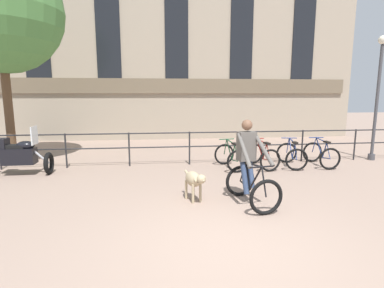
{
  "coord_description": "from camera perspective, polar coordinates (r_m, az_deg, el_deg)",
  "views": [
    {
      "loc": [
        -1.02,
        -4.04,
        2.21
      ],
      "look_at": [
        -0.2,
        2.86,
        1.05
      ],
      "focal_mm": 28.0,
      "sensor_mm": 36.0,
      "label": 1
    }
  ],
  "objects": [
    {
      "name": "ground_plane",
      "position": [
        4.72,
        6.9,
        -18.51
      ],
      "size": [
        60.0,
        60.0,
        0.0
      ],
      "primitive_type": "plane",
      "color": "gray"
    },
    {
      "name": "canal_railing",
      "position": [
        9.42,
        -0.48,
        0.3
      ],
      "size": [
        15.05,
        0.05,
        1.05
      ],
      "color": "#232326",
      "rests_on": "ground_plane"
    },
    {
      "name": "building_facade",
      "position": [
        15.41,
        -3.06,
        21.53
      ],
      "size": [
        18.0,
        0.72,
        10.92
      ],
      "color": "gray",
      "rests_on": "ground_plane"
    },
    {
      "name": "cyclist_with_bike",
      "position": [
        6.2,
        10.91,
        -4.19
      ],
      "size": [
        0.86,
        1.27,
        1.7
      ],
      "rotation": [
        0.0,
        0.0,
        0.16
      ],
      "color": "black",
      "rests_on": "ground_plane"
    },
    {
      "name": "dog",
      "position": [
        6.23,
        0.45,
        -6.88
      ],
      "size": [
        0.43,
        0.83,
        0.64
      ],
      "rotation": [
        0.0,
        0.0,
        0.36
      ],
      "color": "tan",
      "rests_on": "ground_plane"
    },
    {
      "name": "parked_motorcycle",
      "position": [
        9.48,
        -30.13,
        -1.83
      ],
      "size": [
        1.64,
        0.64,
        1.35
      ],
      "rotation": [
        0.0,
        0.0,
        1.58
      ],
      "color": "black",
      "rests_on": "ground_plane"
    },
    {
      "name": "parked_bicycle_near_lamp",
      "position": [
        9.05,
        7.37,
        -2.41
      ],
      "size": [
        0.81,
        1.19,
        0.86
      ],
      "rotation": [
        0.0,
        0.0,
        3.29
      ],
      "color": "black",
      "rests_on": "ground_plane"
    },
    {
      "name": "parked_bicycle_mid_left",
      "position": [
        9.33,
        13.09,
        -2.22
      ],
      "size": [
        0.82,
        1.2,
        0.86
      ],
      "rotation": [
        0.0,
        0.0,
        3.29
      ],
      "color": "black",
      "rests_on": "ground_plane"
    },
    {
      "name": "parked_bicycle_mid_right",
      "position": [
        9.7,
        18.41,
        -2.03
      ],
      "size": [
        0.82,
        1.2,
        0.86
      ],
      "rotation": [
        0.0,
        0.0,
        2.99
      ],
      "color": "black",
      "rests_on": "ground_plane"
    },
    {
      "name": "parked_bicycle_far_end",
      "position": [
        10.14,
        23.33,
        -1.84
      ],
      "size": [
        0.68,
        1.12,
        0.86
      ],
      "rotation": [
        0.0,
        0.0,
        3.13
      ],
      "color": "black",
      "rests_on": "ground_plane"
    },
    {
      "name": "street_lamp",
      "position": [
        11.71,
        31.89,
        8.47
      ],
      "size": [
        0.28,
        0.28,
        4.07
      ],
      "color": "#424247",
      "rests_on": "ground_plane"
    }
  ]
}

